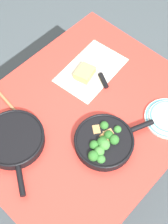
% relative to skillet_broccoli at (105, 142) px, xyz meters
% --- Properties ---
extents(ground_plane, '(14.00, 14.00, 0.00)m').
position_rel_skillet_broccoli_xyz_m(ground_plane, '(-0.05, -0.17, -0.77)').
color(ground_plane, '#424C51').
extents(dining_table_red, '(1.06, 0.87, 0.74)m').
position_rel_skillet_broccoli_xyz_m(dining_table_red, '(-0.05, -0.17, -0.12)').
color(dining_table_red, red).
rests_on(dining_table_red, ground_plane).
extents(skillet_broccoli, '(0.35, 0.26, 0.08)m').
position_rel_skillet_broccoli_xyz_m(skillet_broccoli, '(0.00, 0.00, 0.00)').
color(skillet_broccoli, black).
rests_on(skillet_broccoli, dining_table_red).
extents(skillet_eggs, '(0.28, 0.36, 0.05)m').
position_rel_skillet_broccoli_xyz_m(skillet_eggs, '(0.26, -0.29, -0.00)').
color(skillet_eggs, black).
rests_on(skillet_eggs, dining_table_red).
extents(wooden_spoon, '(0.06, 0.34, 0.02)m').
position_rel_skillet_broccoli_xyz_m(wooden_spoon, '(0.16, -0.40, -0.02)').
color(wooden_spoon, '#996B42').
rests_on(wooden_spoon, dining_table_red).
extents(parchment_sheet, '(0.37, 0.26, 0.00)m').
position_rel_skillet_broccoli_xyz_m(parchment_sheet, '(-0.26, -0.32, -0.03)').
color(parchment_sheet, silver).
rests_on(parchment_sheet, dining_table_red).
extents(grater_knife, '(0.13, 0.22, 0.02)m').
position_rel_skillet_broccoli_xyz_m(grater_knife, '(-0.27, -0.26, -0.02)').
color(grater_knife, silver).
rests_on(grater_knife, dining_table_red).
extents(cheese_block, '(0.11, 0.10, 0.04)m').
position_rel_skillet_broccoli_xyz_m(cheese_block, '(-0.22, -0.32, -0.01)').
color(cheese_block, '#E0C15B').
rests_on(cheese_block, dining_table_red).
extents(dinner_plate_stack, '(0.21, 0.21, 0.03)m').
position_rel_skillet_broccoli_xyz_m(dinner_plate_stack, '(-0.29, 0.13, -0.02)').
color(dinner_plate_stack, silver).
rests_on(dinner_plate_stack, dining_table_red).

